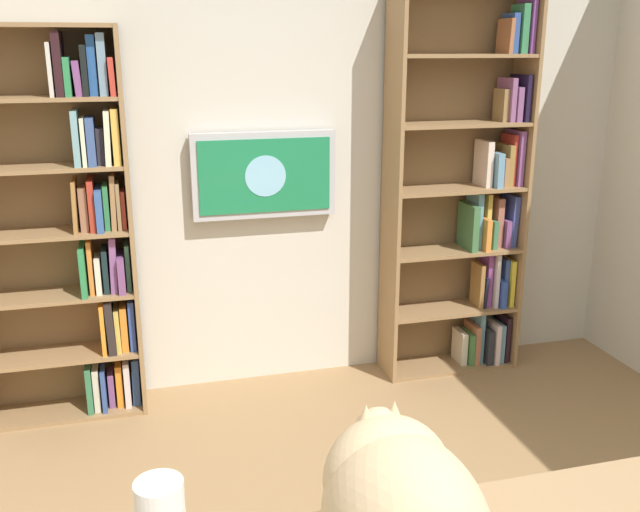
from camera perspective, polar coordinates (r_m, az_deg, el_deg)
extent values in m
cube|color=beige|center=(3.92, -5.07, 8.53)|extent=(4.52, 0.06, 2.70)
cube|color=#937047|center=(4.31, 15.73, 5.53)|extent=(0.02, 0.28, 2.23)
cube|color=#937047|center=(3.97, 5.82, 5.16)|extent=(0.02, 0.28, 2.23)
cube|color=brown|center=(4.25, 10.19, 5.72)|extent=(0.81, 0.01, 2.23)
cube|color=#937047|center=(4.47, 10.20, -8.65)|extent=(0.77, 0.27, 0.02)
cube|color=#937047|center=(4.33, 10.45, -4.23)|extent=(0.77, 0.27, 0.02)
cube|color=#937047|center=(4.21, 10.71, 0.46)|extent=(0.77, 0.27, 0.02)
cube|color=#937047|center=(4.13, 10.98, 5.37)|extent=(0.77, 0.27, 0.02)
cube|color=#937047|center=(4.07, 11.26, 10.45)|extent=(0.77, 0.27, 0.02)
cube|color=#937047|center=(4.05, 11.57, 15.63)|extent=(0.77, 0.27, 0.02)
cube|color=black|center=(4.56, 14.49, -6.29)|extent=(0.03, 0.19, 0.29)
cube|color=#608FA8|center=(4.56, 13.95, -6.52)|extent=(0.03, 0.22, 0.25)
cube|color=beige|center=(4.52, 13.68, -6.63)|extent=(0.03, 0.20, 0.26)
cube|color=#26272D|center=(4.51, 13.14, -6.90)|extent=(0.04, 0.20, 0.22)
cube|color=#598EA5|center=(4.48, 12.60, -6.25)|extent=(0.03, 0.15, 0.33)
cube|color=#A16246|center=(4.48, 12.22, -6.84)|extent=(0.03, 0.18, 0.25)
cube|color=#41763F|center=(4.47, 11.85, -7.18)|extent=(0.03, 0.17, 0.20)
cube|color=beige|center=(4.47, 11.26, -7.15)|extent=(0.04, 0.15, 0.20)
cube|color=yellow|center=(4.44, 14.73, -1.86)|extent=(0.03, 0.22, 0.29)
cube|color=#344C8E|center=(4.41, 14.50, -1.93)|extent=(0.03, 0.14, 0.29)
cube|color=#2D479F|center=(4.42, 14.08, -2.70)|extent=(0.03, 0.22, 0.17)
cube|color=silver|center=(4.39, 13.67, -1.70)|extent=(0.02, 0.20, 0.33)
cube|color=#844189|center=(4.37, 13.26, -1.79)|extent=(0.03, 0.13, 0.33)
cube|color=black|center=(4.38, 12.87, -2.67)|extent=(0.03, 0.17, 0.19)
cube|color=olive|center=(4.34, 12.64, -2.27)|extent=(0.03, 0.14, 0.27)
cube|color=#39458C|center=(4.34, 15.06, 2.86)|extent=(0.05, 0.17, 0.31)
cube|color=#76447D|center=(4.33, 14.53, 1.91)|extent=(0.03, 0.18, 0.16)
cube|color=#A05F4C|center=(4.30, 14.05, 2.73)|extent=(0.04, 0.13, 0.29)
cube|color=#3B734F|center=(4.28, 13.62, 1.83)|extent=(0.03, 0.16, 0.17)
cube|color=gold|center=(4.26, 13.16, 2.88)|extent=(0.03, 0.13, 0.32)
cube|color=orange|center=(4.24, 12.86, 1.92)|extent=(0.03, 0.23, 0.19)
cube|color=#619AAB|center=(4.23, 12.38, 2.89)|extent=(0.03, 0.16, 0.33)
cube|color=#3E6F42|center=(4.20, 11.93, 2.37)|extent=(0.04, 0.21, 0.27)
cube|color=#844F90|center=(4.27, 15.45, 7.74)|extent=(0.03, 0.20, 0.32)
cube|color=#B13125|center=(4.26, 15.03, 7.59)|extent=(0.02, 0.16, 0.29)
cube|color=olive|center=(4.25, 14.66, 7.21)|extent=(0.03, 0.20, 0.24)
cube|color=#A3724A|center=(4.24, 14.18, 6.74)|extent=(0.03, 0.23, 0.17)
cube|color=#6494B4|center=(4.20, 13.81, 6.89)|extent=(0.04, 0.21, 0.20)
cube|color=beige|center=(4.19, 13.12, 7.36)|extent=(0.04, 0.17, 0.26)
cube|color=black|center=(4.22, 15.92, 12.24)|extent=(0.03, 0.20, 0.26)
cube|color=#804F81|center=(4.20, 15.39, 11.81)|extent=(0.03, 0.18, 0.19)
cube|color=#85517F|center=(4.19, 14.88, 12.18)|extent=(0.03, 0.18, 0.24)
cube|color=olive|center=(4.17, 14.47, 11.77)|extent=(0.03, 0.13, 0.18)
cube|color=#7A4190|center=(4.22, 16.37, 17.50)|extent=(0.02, 0.18, 0.30)
cube|color=#358250|center=(4.20, 15.87, 17.29)|extent=(0.04, 0.15, 0.26)
cube|color=#2E4E97|center=(4.18, 15.16, 17.02)|extent=(0.04, 0.14, 0.21)
cube|color=#A2653F|center=(4.16, 14.81, 16.86)|extent=(0.03, 0.16, 0.19)
cube|color=#937047|center=(3.74, -15.06, 2.19)|extent=(0.02, 0.28, 2.00)
cube|color=brown|center=(3.90, -21.12, 2.20)|extent=(0.84, 0.01, 2.00)
cube|color=#937047|center=(4.12, -19.85, -11.73)|extent=(0.80, 0.27, 0.02)
cube|color=#937047|center=(3.98, -20.31, -7.52)|extent=(0.80, 0.27, 0.02)
cube|color=#937047|center=(3.86, -20.80, -3.03)|extent=(0.80, 0.27, 0.02)
cube|color=#937047|center=(3.77, -21.30, 1.71)|extent=(0.80, 0.27, 0.02)
cube|color=#937047|center=(3.71, -21.84, 6.65)|extent=(0.80, 0.27, 0.02)
cube|color=#937047|center=(3.67, -22.39, 11.72)|extent=(0.80, 0.27, 0.02)
cube|color=#937047|center=(3.66, -22.98, 16.85)|extent=(0.80, 0.27, 0.02)
cube|color=#345189|center=(4.03, -14.72, -9.59)|extent=(0.04, 0.13, 0.27)
cube|color=beige|center=(4.04, -15.38, -9.69)|extent=(0.03, 0.17, 0.26)
cube|color=orange|center=(4.04, -15.96, -9.86)|extent=(0.03, 0.13, 0.24)
cube|color=#7C497B|center=(4.06, -16.55, -10.17)|extent=(0.03, 0.13, 0.19)
cube|color=#314D8C|center=(4.04, -17.11, -10.00)|extent=(0.02, 0.21, 0.23)
cube|color=beige|center=(4.05, -17.65, -9.94)|extent=(0.03, 0.18, 0.24)
cube|color=#327149|center=(4.04, -18.17, -9.94)|extent=(0.03, 0.19, 0.26)
cube|color=#334B98|center=(3.91, -15.03, -5.13)|extent=(0.03, 0.20, 0.28)
cube|color=orange|center=(3.89, -15.61, -5.51)|extent=(0.03, 0.14, 0.25)
cube|color=gold|center=(3.89, -16.09, -5.62)|extent=(0.03, 0.17, 0.23)
cube|color=#2A2221|center=(3.90, -16.64, -5.17)|extent=(0.05, 0.23, 0.29)
cube|color=orange|center=(3.89, -17.18, -5.43)|extent=(0.02, 0.19, 0.27)
cube|color=#3F7252|center=(3.79, -15.32, -0.74)|extent=(0.02, 0.16, 0.25)
cube|color=#76457A|center=(3.79, -15.82, -1.25)|extent=(0.03, 0.22, 0.19)
cube|color=#834E86|center=(3.79, -16.42, -0.49)|extent=(0.04, 0.18, 0.29)
cube|color=#17272A|center=(3.80, -17.00, -1.02)|extent=(0.03, 0.17, 0.23)
cube|color=beige|center=(3.79, -17.54, -1.39)|extent=(0.03, 0.16, 0.19)
cube|color=orange|center=(3.80, -18.09, -0.67)|extent=(0.02, 0.19, 0.28)
cube|color=#2C8249|center=(3.79, -18.63, -1.00)|extent=(0.03, 0.23, 0.25)
cube|color=#B43B2A|center=(3.71, -15.66, 3.72)|extent=(0.02, 0.14, 0.20)
cube|color=olive|center=(3.71, -16.03, 4.02)|extent=(0.02, 0.17, 0.24)
cube|color=#A17246|center=(3.72, -16.44, 4.34)|extent=(0.03, 0.18, 0.28)
cube|color=#338248|center=(3.72, -16.93, 3.93)|extent=(0.03, 0.16, 0.23)
cube|color=#355999|center=(3.71, -17.45, 3.71)|extent=(0.03, 0.23, 0.21)
cube|color=#AD3123|center=(3.73, -18.00, 4.09)|extent=(0.03, 0.23, 0.26)
cube|color=#99694D|center=(3.71, -18.61, 3.71)|extent=(0.04, 0.13, 0.22)
cube|color=#A07037|center=(3.71, -19.24, 3.93)|extent=(0.03, 0.20, 0.26)
cube|color=gold|center=(3.66, -16.23, 9.37)|extent=(0.03, 0.22, 0.27)
cube|color=beige|center=(3.64, -16.85, 9.23)|extent=(0.03, 0.21, 0.26)
cube|color=#2B262D|center=(3.66, -17.37, 8.54)|extent=(0.04, 0.14, 0.18)
cube|color=#385189|center=(3.65, -18.05, 8.88)|extent=(0.04, 0.21, 0.23)
cube|color=beige|center=(3.66, -18.59, 8.86)|extent=(0.02, 0.23, 0.23)
cube|color=#71A2AB|center=(3.66, -19.14, 9.09)|extent=(0.03, 0.23, 0.27)
cube|color=#BF382C|center=(3.62, -16.52, 13.80)|extent=(0.03, 0.21, 0.18)
cube|color=#6D8DA4|center=(3.62, -17.25, 14.62)|extent=(0.04, 0.16, 0.29)
cube|color=#265293|center=(3.65, -17.97, 14.50)|extent=(0.04, 0.17, 0.28)
cube|color=black|center=(3.63, -18.54, 14.08)|extent=(0.03, 0.18, 0.24)
cube|color=#854885|center=(3.63, -19.05, 13.48)|extent=(0.04, 0.16, 0.17)
cube|color=#2B8046|center=(3.63, -19.75, 13.53)|extent=(0.03, 0.21, 0.18)
cube|color=black|center=(3.65, -20.40, 14.39)|extent=(0.04, 0.24, 0.30)
cube|color=beige|center=(3.66, -20.94, 13.96)|extent=(0.02, 0.23, 0.25)
cube|color=#B7B7BC|center=(3.87, -4.55, 6.58)|extent=(0.79, 0.06, 0.47)
cube|color=#1E7F4C|center=(3.83, -4.46, 6.49)|extent=(0.72, 0.01, 0.40)
cylinder|color=#8CCCEA|center=(3.83, -4.44, 6.48)|extent=(0.22, 0.00, 0.22)
ellipsoid|color=#D1B284|center=(1.62, 5.51, -17.50)|extent=(0.29, 0.26, 0.28)
sphere|color=#D1B284|center=(1.62, 4.85, -14.21)|extent=(0.12, 0.12, 0.12)
cone|color=#D1B284|center=(1.61, 6.03, -12.64)|extent=(0.05, 0.05, 0.07)
cone|color=#D1B284|center=(1.59, 3.73, -12.99)|extent=(0.05, 0.05, 0.07)
cone|color=beige|center=(1.61, 6.10, -12.90)|extent=(0.03, 0.03, 0.05)
cone|color=beige|center=(1.59, 3.80, -13.25)|extent=(0.03, 0.03, 0.05)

